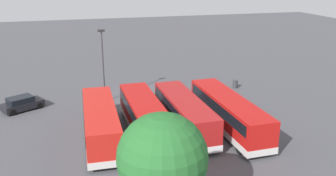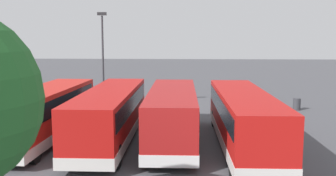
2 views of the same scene
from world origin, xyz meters
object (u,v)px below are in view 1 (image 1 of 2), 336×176
Objects in this scene: bus_single_deck_near_end at (228,112)px; bus_single_deck_fourth at (100,122)px; bus_single_deck_third at (146,118)px; waste_bin_yellow at (235,84)px; car_hatchback_silver at (22,104)px; lamp_post_tall at (103,60)px; bus_single_deck_second at (184,113)px.

bus_single_deck_near_end and bus_single_deck_fourth have the same top height.
waste_bin_yellow is at bearing -143.08° from bus_single_deck_third.
bus_single_deck_near_end reaches higher than car_hatchback_silver.
lamp_post_tall is 8.25× the size of waste_bin_yellow.
lamp_post_tall is (-1.35, -9.22, 2.97)m from bus_single_deck_fourth.
bus_single_deck_near_end is 1.54× the size of lamp_post_tall.
bus_single_deck_second is 2.49× the size of car_hatchback_silver.
bus_single_deck_fourth is 19.71m from waste_bin_yellow.
bus_single_deck_near_end is at bearing 175.81° from bus_single_deck_fourth.
bus_single_deck_second is at bearing 147.55° from car_hatchback_silver.
car_hatchback_silver is 24.05m from waste_bin_yellow.
bus_single_deck_third is 2.71× the size of car_hatchback_silver.
car_hatchback_silver is at bearing 1.82° from waste_bin_yellow.
bus_single_deck_third is 1.07× the size of bus_single_deck_fourth.
lamp_post_tall is (5.94, -9.23, 2.98)m from bus_single_deck_second.
bus_single_deck_near_end is 12.24m from waste_bin_yellow.
waste_bin_yellow is at bearing -134.70° from bus_single_deck_second.
bus_single_deck_third reaches higher than car_hatchback_silver.
bus_single_deck_second reaches higher than waste_bin_yellow.
lamp_post_tall is at bearing -98.34° from bus_single_deck_fourth.
bus_single_deck_second is 3.49m from bus_single_deck_third.
lamp_post_tall is at bearing -75.23° from bus_single_deck_third.
waste_bin_yellow is (-9.75, -9.85, -1.15)m from bus_single_deck_second.
bus_single_deck_second is 1.37× the size of lamp_post_tall.
bus_single_deck_near_end and bus_single_deck_second have the same top height.
waste_bin_yellow is (-17.04, -9.84, -1.15)m from bus_single_deck_fourth.
bus_single_deck_near_end is 12.70× the size of waste_bin_yellow.
bus_single_deck_third is (7.33, -0.71, -0.00)m from bus_single_deck_near_end.
waste_bin_yellow is at bearing -150.00° from bus_single_deck_fourth.
lamp_post_tall is 16.24m from waste_bin_yellow.
lamp_post_tall reaches higher than bus_single_deck_third.
bus_single_deck_third is 3.81m from bus_single_deck_fourth.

